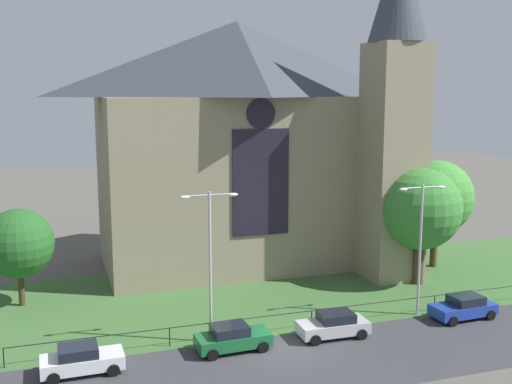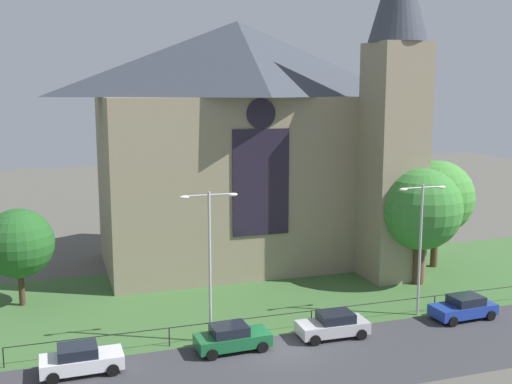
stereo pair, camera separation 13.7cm
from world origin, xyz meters
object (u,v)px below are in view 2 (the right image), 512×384
streetlamp_near (210,249)px  parked_car_blue (464,307)px  church_building (249,142)px  streetlamp_far (421,233)px  parked_car_green (232,338)px  parked_car_white (81,359)px  parked_car_silver (333,325)px  tree_right_far (437,198)px  tree_right_near (421,209)px  tree_left_far (19,243)px

streetlamp_near → parked_car_blue: bearing=-5.3°
streetlamp_near → parked_car_blue: (16.35, -1.52, -4.87)m
streetlamp_near → church_building: bearing=64.7°
streetlamp_far → parked_car_green: 14.00m
parked_car_white → parked_car_silver: size_ratio=1.00×
tree_right_far → parked_car_blue: bearing=-115.2°
tree_right_far → streetlamp_near: (-21.43, -9.28, -0.21)m
church_building → parked_car_silver: 19.39m
tree_right_near → tree_right_far: size_ratio=1.00×
church_building → streetlamp_near: size_ratio=2.92×
streetlamp_far → parked_car_blue: bearing=-32.1°
parked_car_white → tree_left_far: bearing=104.8°
parked_car_white → parked_car_blue: bearing=-0.0°
tree_left_far → parked_car_silver: tree_left_far is taller
tree_right_near → streetlamp_far: 6.83m
tree_right_far → streetlamp_far: bearing=-129.0°
church_building → tree_right_near: (10.44, -9.56, -4.53)m
tree_left_far → streetlamp_far: streetlamp_far is taller
tree_left_far → parked_car_white: tree_left_far is taller
church_building → tree_right_near: 14.86m
streetlamp_near → parked_car_white: (-7.40, -1.83, -4.87)m
parked_car_white → parked_car_green: size_ratio=0.99×
streetlamp_far → tree_left_far: bearing=157.8°
parked_car_white → streetlamp_far: bearing=4.1°
church_building → parked_car_blue: church_building is taller
tree_right_near → streetlamp_near: streetlamp_near is taller
tree_right_near → parked_car_white: bearing=-163.2°
parked_car_blue → tree_right_far: bearing=-117.9°
parked_car_silver → parked_car_white: bearing=2.3°
parked_car_green → parked_car_silver: same height
streetlamp_near → streetlamp_far: 13.92m
tree_right_near → parked_car_white: size_ratio=2.09×
tree_right_far → parked_car_blue: (-5.08, -10.80, -5.07)m
streetlamp_far → parked_car_blue: 5.52m
tree_right_near → church_building: bearing=137.5°
church_building → tree_right_far: 16.07m
tree_right_far → church_building: bearing=157.1°
tree_left_far → tree_right_far: bearing=-1.4°
tree_right_far → streetlamp_far: 11.94m
tree_left_far → streetlamp_near: streetlamp_near is taller
tree_right_far → streetlamp_far: tree_right_far is taller
streetlamp_near → parked_car_blue: 17.13m
church_building → parked_car_white: church_building is taller
streetlamp_far → parked_car_white: bearing=-175.1°
tree_right_near → parked_car_white: tree_right_near is taller
tree_left_far → parked_car_white: 12.86m
streetlamp_far → parked_car_blue: (2.43, -1.52, -4.72)m
tree_left_far → streetlamp_far: (24.64, -10.06, 1.12)m
parked_car_silver → parked_car_blue: bearing=-178.0°
tree_left_far → parked_car_silver: 21.61m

